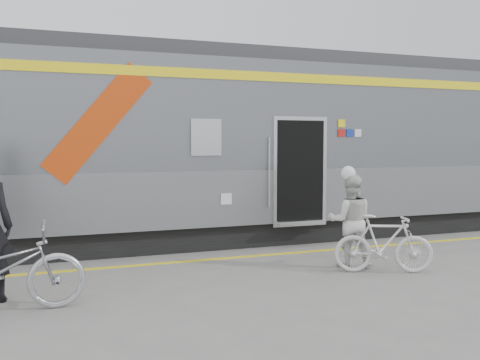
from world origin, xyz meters
name	(u,v)px	position (x,y,z in m)	size (l,w,h in m)	color
ground	(263,291)	(0.00, 0.00, 0.00)	(90.00, 90.00, 0.00)	slate
train	(179,147)	(-0.27, 4.19, 2.05)	(24.00, 3.17, 4.10)	black
safety_strip	(219,259)	(0.00, 2.15, 0.00)	(24.00, 0.12, 0.01)	yellow
woman	(350,221)	(1.97, 0.85, 0.80)	(0.78, 0.61, 1.60)	silver
bicycle_right	(384,244)	(2.27, 0.30, 0.49)	(0.46, 1.62, 0.97)	silver
helmet_woman	(351,167)	(1.97, 0.85, 1.73)	(0.26, 0.26, 0.26)	white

